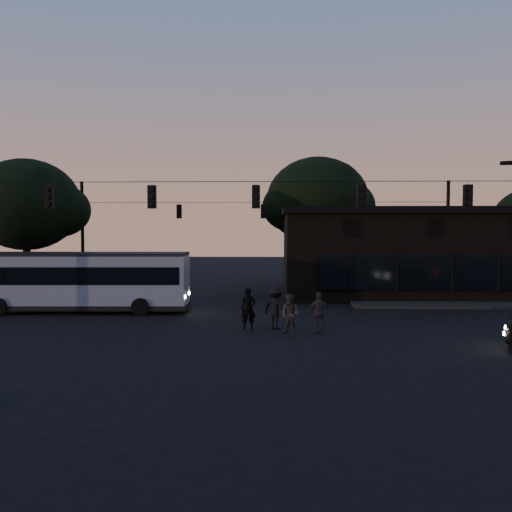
{
  "coord_description": "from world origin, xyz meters",
  "views": [
    {
      "loc": [
        0.78,
        -20.54,
        4.27
      ],
      "look_at": [
        0.0,
        4.0,
        3.0
      ],
      "focal_mm": 40.0,
      "sensor_mm": 36.0,
      "label": 1
    }
  ],
  "objects_px": {
    "building": "(403,251)",
    "pedestrian_b": "(290,314)",
    "pedestrian_c": "(319,313)",
    "bus": "(82,279)",
    "pedestrian_d": "(276,308)",
    "pedestrian_a": "(248,309)"
  },
  "relations": [
    {
      "from": "building",
      "to": "pedestrian_c",
      "type": "distance_m",
      "value": 15.4
    },
    {
      "from": "pedestrian_a",
      "to": "pedestrian_b",
      "type": "xyz_separation_m",
      "value": [
        1.69,
        -0.86,
        -0.07
      ]
    },
    {
      "from": "pedestrian_c",
      "to": "pedestrian_d",
      "type": "height_order",
      "value": "pedestrian_d"
    },
    {
      "from": "pedestrian_b",
      "to": "bus",
      "type": "bearing_deg",
      "value": -175.45
    },
    {
      "from": "building",
      "to": "pedestrian_b",
      "type": "relative_size",
      "value": 9.63
    },
    {
      "from": "building",
      "to": "pedestrian_d",
      "type": "height_order",
      "value": "building"
    },
    {
      "from": "building",
      "to": "bus",
      "type": "relative_size",
      "value": 1.45
    },
    {
      "from": "pedestrian_a",
      "to": "pedestrian_d",
      "type": "relative_size",
      "value": 0.98
    },
    {
      "from": "bus",
      "to": "pedestrian_a",
      "type": "height_order",
      "value": "bus"
    },
    {
      "from": "building",
      "to": "pedestrian_a",
      "type": "relative_size",
      "value": 8.83
    },
    {
      "from": "pedestrian_b",
      "to": "pedestrian_c",
      "type": "relative_size",
      "value": 0.97
    },
    {
      "from": "building",
      "to": "pedestrian_b",
      "type": "xyz_separation_m",
      "value": [
        -7.58,
        -14.07,
        -1.91
      ]
    },
    {
      "from": "pedestrian_b",
      "to": "pedestrian_c",
      "type": "xyz_separation_m",
      "value": [
        1.17,
        0.2,
        0.03
      ]
    },
    {
      "from": "building",
      "to": "pedestrian_b",
      "type": "height_order",
      "value": "building"
    },
    {
      "from": "building",
      "to": "pedestrian_d",
      "type": "distance_m",
      "value": 15.43
    },
    {
      "from": "pedestrian_b",
      "to": "pedestrian_c",
      "type": "distance_m",
      "value": 1.19
    },
    {
      "from": "pedestrian_a",
      "to": "pedestrian_d",
      "type": "xyz_separation_m",
      "value": [
        1.13,
        0.24,
        0.02
      ]
    },
    {
      "from": "pedestrian_b",
      "to": "pedestrian_d",
      "type": "height_order",
      "value": "pedestrian_d"
    },
    {
      "from": "pedestrian_c",
      "to": "pedestrian_d",
      "type": "relative_size",
      "value": 0.93
    },
    {
      "from": "building",
      "to": "pedestrian_c",
      "type": "height_order",
      "value": "building"
    },
    {
      "from": "bus",
      "to": "pedestrian_d",
      "type": "height_order",
      "value": "bus"
    },
    {
      "from": "pedestrian_b",
      "to": "pedestrian_d",
      "type": "xyz_separation_m",
      "value": [
        -0.56,
        1.1,
        0.09
      ]
    }
  ]
}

